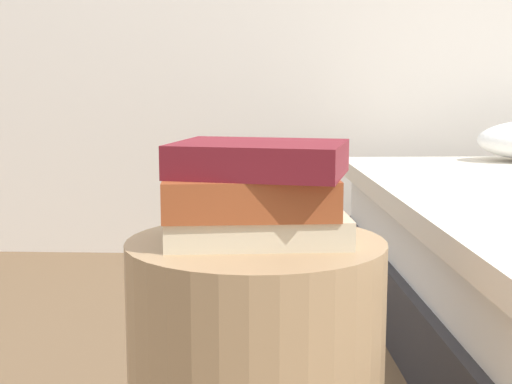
% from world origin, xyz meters
% --- Properties ---
extents(side_table, '(0.43, 0.43, 0.50)m').
position_xyz_m(side_table, '(0.00, 0.00, 0.25)').
color(side_table, tan).
rests_on(side_table, ground_plane).
extents(book_cream, '(0.31, 0.23, 0.05)m').
position_xyz_m(book_cream, '(-0.00, 0.01, 0.52)').
color(book_cream, beige).
rests_on(book_cream, side_table).
extents(book_rust, '(0.29, 0.23, 0.06)m').
position_xyz_m(book_rust, '(-0.01, -0.00, 0.58)').
color(book_rust, '#994723').
rests_on(book_rust, book_cream).
extents(book_maroon, '(0.30, 0.25, 0.05)m').
position_xyz_m(book_maroon, '(0.01, 0.00, 0.64)').
color(book_maroon, maroon).
rests_on(book_maroon, book_rust).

